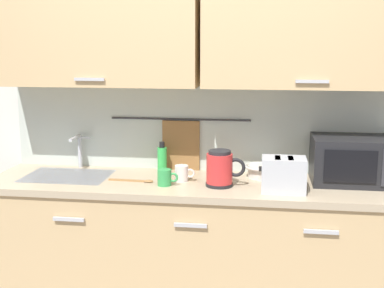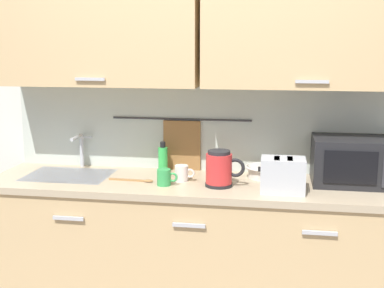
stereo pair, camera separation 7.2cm
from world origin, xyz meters
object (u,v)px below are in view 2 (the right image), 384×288
(microwave, at_px, (353,161))
(mixing_bowl, at_px, (262,171))
(toaster, at_px, (283,175))
(dish_soap_bottle, at_px, (163,159))
(mug_by_kettle, at_px, (182,173))
(electric_kettle, at_px, (220,169))
(mug_near_sink, at_px, (164,177))
(wooden_spoon, at_px, (137,180))

(microwave, height_order, mixing_bowl, microwave)
(microwave, height_order, toaster, microwave)
(dish_soap_bottle, xyz_separation_m, mug_by_kettle, (0.16, -0.19, -0.04))
(electric_kettle, height_order, mug_near_sink, electric_kettle)
(dish_soap_bottle, bearing_deg, mug_near_sink, -75.73)
(mug_by_kettle, distance_m, wooden_spoon, 0.27)
(mug_near_sink, bearing_deg, toaster, -2.10)
(dish_soap_bottle, relative_size, mug_by_kettle, 1.63)
(dish_soap_bottle, xyz_separation_m, mixing_bowl, (0.63, -0.04, -0.04))
(mixing_bowl, distance_m, mug_by_kettle, 0.49)
(mug_near_sink, bearing_deg, dish_soap_bottle, 104.27)
(mug_near_sink, xyz_separation_m, toaster, (0.67, -0.02, 0.05))
(electric_kettle, distance_m, dish_soap_bottle, 0.48)
(microwave, distance_m, toaster, 0.47)
(electric_kettle, height_order, wooden_spoon, electric_kettle)
(dish_soap_bottle, distance_m, mug_near_sink, 0.32)
(mixing_bowl, bearing_deg, dish_soap_bottle, 175.98)
(mixing_bowl, bearing_deg, electric_kettle, -136.42)
(microwave, bearing_deg, electric_kettle, -166.38)
(mug_near_sink, relative_size, mug_by_kettle, 1.00)
(mug_near_sink, bearing_deg, electric_kettle, 6.48)
(electric_kettle, distance_m, mug_by_kettle, 0.25)
(toaster, relative_size, mug_by_kettle, 2.13)
(electric_kettle, bearing_deg, wooden_spoon, 177.38)
(mixing_bowl, bearing_deg, mug_near_sink, -154.75)
(toaster, distance_m, mug_by_kettle, 0.60)
(dish_soap_bottle, distance_m, mixing_bowl, 0.63)
(dish_soap_bottle, relative_size, mug_near_sink, 1.63)
(electric_kettle, height_order, toaster, electric_kettle)
(dish_soap_bottle, xyz_separation_m, wooden_spoon, (-0.11, -0.25, -0.08))
(dish_soap_bottle, bearing_deg, mixing_bowl, -4.02)
(toaster, bearing_deg, microwave, 31.27)
(mug_by_kettle, relative_size, wooden_spoon, 0.43)
(mixing_bowl, relative_size, wooden_spoon, 0.78)
(microwave, distance_m, dish_soap_bottle, 1.15)
(microwave, xyz_separation_m, mug_near_sink, (-1.07, -0.22, -0.09))
(electric_kettle, xyz_separation_m, dish_soap_bottle, (-0.39, 0.27, -0.01))
(dish_soap_bottle, height_order, wooden_spoon, dish_soap_bottle)
(mug_by_kettle, bearing_deg, dish_soap_bottle, 129.31)
(mug_near_sink, distance_m, mug_by_kettle, 0.14)
(electric_kettle, height_order, mug_by_kettle, electric_kettle)
(dish_soap_bottle, relative_size, toaster, 0.77)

